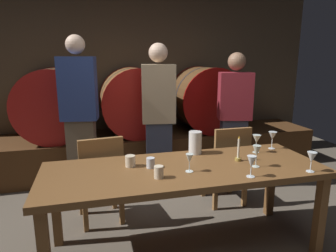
{
  "coord_description": "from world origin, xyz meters",
  "views": [
    {
      "loc": [
        -0.58,
        -1.89,
        1.58
      ],
      "look_at": [
        0.1,
        0.74,
        0.96
      ],
      "focal_mm": 32.18,
      "sensor_mm": 36.0,
      "label": 1
    }
  ],
  "objects_px": {
    "guest_left": "(80,118)",
    "cup_right": "(159,172)",
    "wine_barrel_left": "(54,105)",
    "guest_center": "(159,117)",
    "cup_center": "(151,163)",
    "chair_left": "(101,176)",
    "pitcher": "(195,143)",
    "wine_barrel_right": "(206,99)",
    "chair_right": "(227,162)",
    "cup_left": "(130,161)",
    "dining_table": "(184,176)",
    "wine_glass_center_right": "(257,140)",
    "wine_glass_far_right": "(273,136)",
    "wine_barrel_center": "(135,102)",
    "wine_glass_right": "(312,158)",
    "guest_right": "(234,121)",
    "candle_center": "(238,154)",
    "wine_glass_center_left": "(257,151)",
    "wine_glass_far_left": "(190,159)"
  },
  "relations": [
    {
      "from": "chair_left",
      "to": "cup_left",
      "type": "relative_size",
      "value": 9.8
    },
    {
      "from": "wine_glass_center_left",
      "to": "cup_left",
      "type": "height_order",
      "value": "wine_glass_center_left"
    },
    {
      "from": "guest_left",
      "to": "chair_left",
      "type": "bearing_deg",
      "value": 115.08
    },
    {
      "from": "guest_left",
      "to": "wine_glass_right",
      "type": "height_order",
      "value": "guest_left"
    },
    {
      "from": "chair_right",
      "to": "cup_center",
      "type": "xyz_separation_m",
      "value": [
        -0.96,
        -0.61,
        0.29
      ]
    },
    {
      "from": "pitcher",
      "to": "cup_center",
      "type": "xyz_separation_m",
      "value": [
        -0.46,
        -0.25,
        -0.06
      ]
    },
    {
      "from": "wine_barrel_right",
      "to": "guest_left",
      "type": "relative_size",
      "value": 0.52
    },
    {
      "from": "cup_left",
      "to": "wine_glass_center_left",
      "type": "bearing_deg",
      "value": -14.91
    },
    {
      "from": "wine_glass_center_left",
      "to": "wine_glass_right",
      "type": "relative_size",
      "value": 1.13
    },
    {
      "from": "pitcher",
      "to": "wine_glass_far_left",
      "type": "bearing_deg",
      "value": -115.0
    },
    {
      "from": "wine_glass_right",
      "to": "cup_left",
      "type": "relative_size",
      "value": 1.73
    },
    {
      "from": "dining_table",
      "to": "wine_glass_center_right",
      "type": "xyz_separation_m",
      "value": [
        0.74,
        0.19,
        0.2
      ]
    },
    {
      "from": "wine_glass_right",
      "to": "wine_barrel_left",
      "type": "bearing_deg",
      "value": 131.27
    },
    {
      "from": "wine_glass_far_right",
      "to": "cup_left",
      "type": "xyz_separation_m",
      "value": [
        -1.36,
        -0.14,
        -0.08
      ]
    },
    {
      "from": "pitcher",
      "to": "cup_left",
      "type": "relative_size",
      "value": 2.25
    },
    {
      "from": "dining_table",
      "to": "cup_center",
      "type": "xyz_separation_m",
      "value": [
        -0.26,
        0.05,
        0.11
      ]
    },
    {
      "from": "candle_center",
      "to": "chair_left",
      "type": "bearing_deg",
      "value": 152.68
    },
    {
      "from": "wine_barrel_left",
      "to": "guest_center",
      "type": "relative_size",
      "value": 0.54
    },
    {
      "from": "wine_barrel_center",
      "to": "chair_right",
      "type": "bearing_deg",
      "value": -59.45
    },
    {
      "from": "wine_glass_right",
      "to": "wine_glass_far_right",
      "type": "relative_size",
      "value": 0.94
    },
    {
      "from": "chair_left",
      "to": "pitcher",
      "type": "xyz_separation_m",
      "value": [
        0.83,
        -0.3,
        0.35
      ]
    },
    {
      "from": "wine_barrel_center",
      "to": "wine_barrel_right",
      "type": "relative_size",
      "value": 1.0
    },
    {
      "from": "wine_barrel_right",
      "to": "guest_left",
      "type": "height_order",
      "value": "guest_left"
    },
    {
      "from": "guest_left",
      "to": "cup_center",
      "type": "distance_m",
      "value": 1.29
    },
    {
      "from": "guest_center",
      "to": "chair_right",
      "type": "bearing_deg",
      "value": 147.36
    },
    {
      "from": "chair_right",
      "to": "wine_glass_center_right",
      "type": "relative_size",
      "value": 5.35
    },
    {
      "from": "guest_center",
      "to": "cup_right",
      "type": "distance_m",
      "value": 1.43
    },
    {
      "from": "cup_center",
      "to": "candle_center",
      "type": "bearing_deg",
      "value": -1.76
    },
    {
      "from": "wine_barrel_right",
      "to": "wine_glass_center_right",
      "type": "bearing_deg",
      "value": -96.95
    },
    {
      "from": "cup_right",
      "to": "cup_center",
      "type": "bearing_deg",
      "value": 94.19
    },
    {
      "from": "chair_left",
      "to": "wine_glass_far_right",
      "type": "distance_m",
      "value": 1.67
    },
    {
      "from": "guest_right",
      "to": "candle_center",
      "type": "relative_size",
      "value": 7.62
    },
    {
      "from": "wine_glass_far_left",
      "to": "wine_glass_far_right",
      "type": "bearing_deg",
      "value": 21.07
    },
    {
      "from": "wine_glass_far_left",
      "to": "cup_left",
      "type": "bearing_deg",
      "value": 151.96
    },
    {
      "from": "wine_barrel_center",
      "to": "pitcher",
      "type": "bearing_deg",
      "value": -80.27
    },
    {
      "from": "wine_barrel_center",
      "to": "candle_center",
      "type": "relative_size",
      "value": 4.36
    },
    {
      "from": "wine_barrel_left",
      "to": "chair_left",
      "type": "xyz_separation_m",
      "value": [
        0.52,
        -1.4,
        -0.49
      ]
    },
    {
      "from": "wine_glass_center_left",
      "to": "wine_barrel_left",
      "type": "bearing_deg",
      "value": 128.57
    },
    {
      "from": "chair_right",
      "to": "wine_glass_center_left",
      "type": "relative_size",
      "value": 5.02
    },
    {
      "from": "guest_left",
      "to": "cup_right",
      "type": "relative_size",
      "value": 20.17
    },
    {
      "from": "wine_glass_right",
      "to": "candle_center",
      "type": "bearing_deg",
      "value": 138.72
    },
    {
      "from": "guest_left",
      "to": "pitcher",
      "type": "xyz_separation_m",
      "value": [
        1.01,
        -0.91,
        -0.1
      ]
    },
    {
      "from": "chair_right",
      "to": "pitcher",
      "type": "relative_size",
      "value": 4.36
    },
    {
      "from": "wine_glass_far_right",
      "to": "cup_center",
      "type": "bearing_deg",
      "value": -170.25
    },
    {
      "from": "chair_left",
      "to": "guest_center",
      "type": "relative_size",
      "value": 0.51
    },
    {
      "from": "chair_right",
      "to": "cup_left",
      "type": "relative_size",
      "value": 9.8
    },
    {
      "from": "chair_right",
      "to": "wine_glass_far_right",
      "type": "xyz_separation_m",
      "value": [
        0.25,
        -0.4,
        0.37
      ]
    },
    {
      "from": "wine_barrel_right",
      "to": "cup_right",
      "type": "distance_m",
      "value": 2.49
    },
    {
      "from": "guest_center",
      "to": "wine_glass_center_left",
      "type": "height_order",
      "value": "guest_center"
    },
    {
      "from": "wine_barrel_left",
      "to": "guest_left",
      "type": "bearing_deg",
      "value": -66.31
    }
  ]
}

